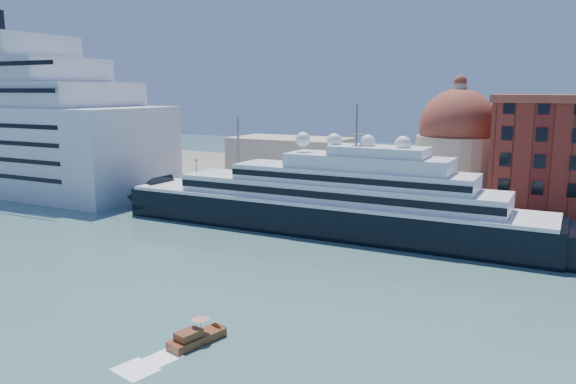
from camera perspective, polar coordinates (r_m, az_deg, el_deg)
The scene contains 9 objects.
ground at distance 88.48m, azimuth -5.46°, elevation -6.90°, with size 400.00×400.00×0.00m, color #3A6564.
quay at distance 117.21m, azimuth 3.57°, elevation -1.95°, with size 180.00×10.00×2.50m, color gray.
land at distance 155.00m, azimuth 9.72°, elevation 0.85°, with size 260.00×72.00×2.00m, color slate.
quay_fence at distance 112.81m, azimuth 2.65°, elevation -1.47°, with size 180.00×0.10×1.20m, color slate.
superyacht at distance 105.74m, azimuth 2.31°, elevation -1.33°, with size 92.77×12.86×27.73m.
service_barge at distance 137.76m, azimuth -19.65°, elevation -0.93°, with size 10.84×5.95×2.32m.
water_taxi at distance 61.20m, azimuth -9.35°, elevation -14.34°, with size 3.63×6.79×3.07m.
church at distance 135.41m, azimuth 10.18°, elevation 3.71°, with size 66.00×18.00×25.50m.
lamp_posts at distance 119.80m, azimuth -2.27°, elevation 2.50°, with size 120.80×2.40×18.00m.
Camera 1 is at (46.16, -70.82, 26.15)m, focal length 35.00 mm.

